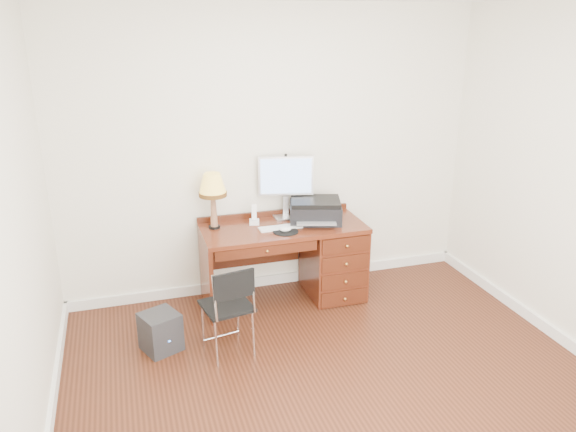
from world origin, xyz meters
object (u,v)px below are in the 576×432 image
object	(u,v)px
leg_lamp	(213,188)
phone	(254,218)
chair	(228,303)
printer	(315,210)
desk	(315,255)
monitor	(285,179)
equipment_box	(160,332)

from	to	relation	value
leg_lamp	phone	size ratio (longest dim) A/B	2.70
phone	chair	world-z (taller)	phone
printer	chair	size ratio (longest dim) A/B	0.72
desk	leg_lamp	world-z (taller)	leg_lamp
leg_lamp	phone	distance (m)	0.49
leg_lamp	phone	world-z (taller)	leg_lamp
monitor	equipment_box	bearing A→B (deg)	-136.95
monitor	printer	world-z (taller)	monitor
leg_lamp	printer	bearing A→B (deg)	-5.52
printer	leg_lamp	xyz separation A→B (m)	(-0.94, 0.09, 0.27)
leg_lamp	equipment_box	bearing A→B (deg)	-130.85
printer	phone	size ratio (longest dim) A/B	2.95
phone	equipment_box	size ratio (longest dim) A/B	0.59
equipment_box	leg_lamp	bearing A→B (deg)	25.32
printer	leg_lamp	distance (m)	0.99
printer	monitor	bearing A→B (deg)	159.05
leg_lamp	phone	bearing A→B (deg)	-1.07
leg_lamp	chair	distance (m)	1.14
phone	chair	size ratio (longest dim) A/B	0.24
equipment_box	chair	bearing A→B (deg)	-49.25
chair	equipment_box	size ratio (longest dim) A/B	2.42
monitor	phone	bearing A→B (deg)	-150.91
printer	leg_lamp	size ratio (longest dim) A/B	1.09
monitor	leg_lamp	bearing A→B (deg)	-160.25
monitor	leg_lamp	world-z (taller)	monitor
monitor	equipment_box	size ratio (longest dim) A/B	1.86
phone	equipment_box	distance (m)	1.34
desk	printer	world-z (taller)	printer
monitor	printer	bearing A→B (deg)	-25.56
monitor	chair	world-z (taller)	monitor
monitor	equipment_box	distance (m)	1.79
desk	chair	world-z (taller)	chair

